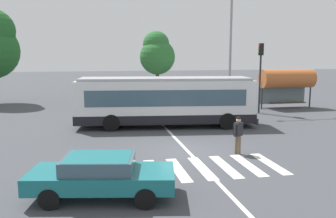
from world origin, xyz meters
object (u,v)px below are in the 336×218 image
parked_car_red (104,97)px  traffic_light_far_corner (260,67)px  city_transit_bus (165,101)px  parked_car_white (220,94)px  bus_stop_shelter (287,79)px  parked_car_champagne (162,95)px  twin_arm_street_lamp (231,32)px  parked_car_silver (189,94)px  background_tree_right (157,53)px  foreground_sedan (101,174)px  parked_car_black (134,96)px  pedestrian_crossing_street (238,133)px

parked_car_red → traffic_light_far_corner: 13.50m
city_transit_bus → parked_car_white: (7.24, 9.91, -0.82)m
traffic_light_far_corner → bus_stop_shelter: 3.87m
parked_car_champagne → parked_car_white: 5.58m
twin_arm_street_lamp → parked_car_white: bearing=78.8°
parked_car_silver → traffic_light_far_corner: traffic_light_far_corner is taller
parked_car_champagne → background_tree_right: bearing=85.3°
traffic_light_far_corner → bus_stop_shelter: (3.29, 1.72, -1.10)m
foreground_sedan → background_tree_right: size_ratio=0.70×
parked_car_red → parked_car_champagne: (5.21, 0.13, 0.00)m
foreground_sedan → twin_arm_street_lamp: bearing=56.6°
parked_car_black → traffic_light_far_corner: 11.36m
parked_car_black → parked_car_white: bearing=-0.4°
parked_car_red → parked_car_black: 2.63m
city_transit_bus → twin_arm_street_lamp: 9.55m
foreground_sedan → background_tree_right: background_tree_right is taller
parked_car_silver → background_tree_right: size_ratio=0.67×
parked_car_champagne → twin_arm_street_lamp: (4.69, -4.61, 5.45)m
parked_car_champagne → traffic_light_far_corner: 9.50m
bus_stop_shelter → twin_arm_street_lamp: 6.29m
pedestrian_crossing_street → background_tree_right: 21.53m
parked_car_black → parked_car_champagne: (2.58, 0.07, 0.00)m
pedestrian_crossing_street → parked_car_silver: pedestrian_crossing_street is taller
bus_stop_shelter → twin_arm_street_lamp: size_ratio=0.44×
pedestrian_crossing_street → city_transit_bus: bearing=106.6°
traffic_light_far_corner → twin_arm_street_lamp: twin_arm_street_lamp is taller
parked_car_red → parked_car_white: (10.78, 0.01, 0.00)m
pedestrian_crossing_street → parked_car_red: (-5.55, 16.61, -0.20)m
city_transit_bus → parked_car_silver: (4.37, 10.51, -0.82)m
traffic_light_far_corner → twin_arm_street_lamp: (-1.72, 1.83, 2.71)m
foreground_sedan → parked_car_white: 23.34m
city_transit_bus → pedestrian_crossing_street: bearing=-73.4°
pedestrian_crossing_street → bus_stop_shelter: size_ratio=0.38×
parked_car_champagne → parked_car_silver: bearing=10.0°
city_transit_bus → traffic_light_far_corner: (8.08, 3.59, 1.93)m
parked_car_champagne → bus_stop_shelter: (9.70, -4.73, 1.65)m
parked_car_white → background_tree_right: size_ratio=0.68×
parked_car_black → twin_arm_street_lamp: (7.27, -4.54, 5.45)m
parked_car_black → foreground_sedan: bearing=-99.0°
bus_stop_shelter → background_tree_right: (-9.34, 9.21, 2.15)m
pedestrian_crossing_street → foreground_sedan: pedestrian_crossing_street is taller
parked_car_red → twin_arm_street_lamp: size_ratio=0.45×
traffic_light_far_corner → bus_stop_shelter: bearing=27.5°
city_transit_bus → parked_car_red: 10.54m
foreground_sedan → twin_arm_street_lamp: size_ratio=0.47×
city_transit_bus → twin_arm_street_lamp: size_ratio=1.10×
parked_car_silver → twin_arm_street_lamp: twin_arm_street_lamp is taller
bus_stop_shelter → twin_arm_street_lamp: twin_arm_street_lamp is taller
parked_car_black → background_tree_right: background_tree_right is taller
pedestrian_crossing_street → parked_car_red: bearing=108.5°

